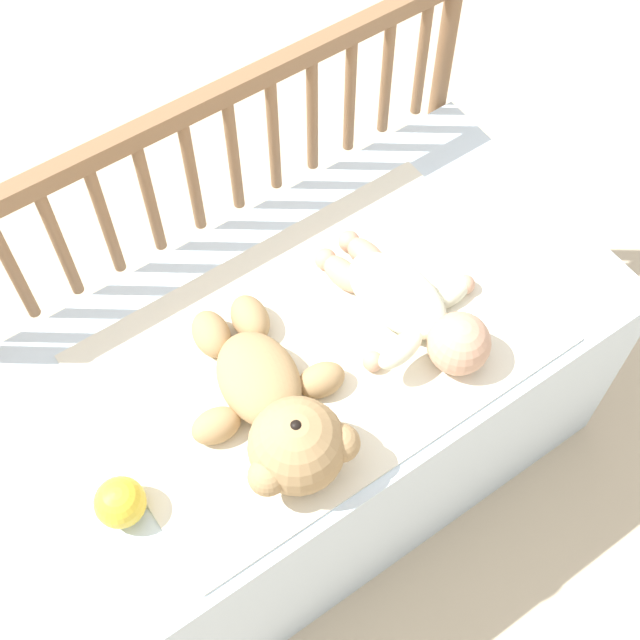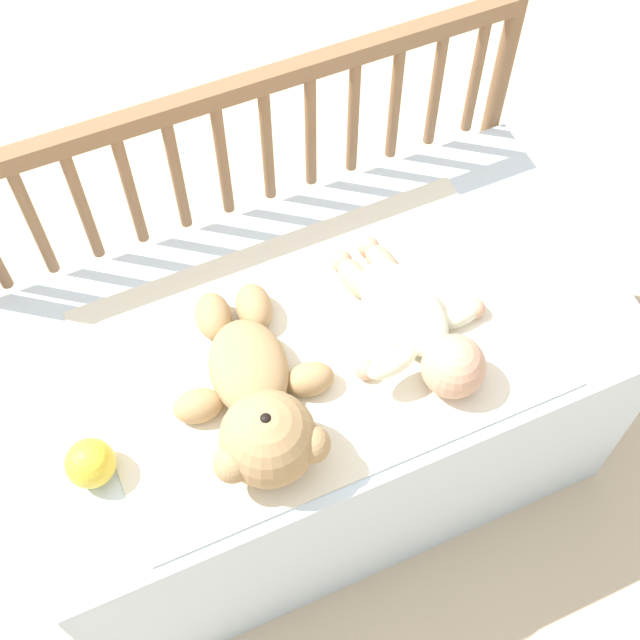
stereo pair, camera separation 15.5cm
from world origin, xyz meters
name	(u,v)px [view 2 (the right image)]	position (x,y,z in m)	size (l,w,h in m)	color
ground_plane	(318,454)	(0.00, 0.00, 0.00)	(12.00, 12.00, 0.00)	#C6B293
crib_mattress	(318,401)	(0.00, 0.00, 0.28)	(1.13, 0.61, 0.56)	silver
crib_rail	(248,180)	(0.00, 0.33, 0.62)	(1.13, 0.04, 0.88)	brown
blanket	(318,348)	(-0.01, -0.03, 0.56)	(0.79, 0.51, 0.01)	silver
teddy_bear	(258,403)	(-0.16, -0.12, 0.62)	(0.29, 0.41, 0.16)	tan
baby	(415,322)	(0.15, -0.07, 0.60)	(0.28, 0.38, 0.11)	#EAEACC
toy_ball	(90,463)	(-0.44, -0.10, 0.60)	(0.08, 0.08, 0.08)	yellow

